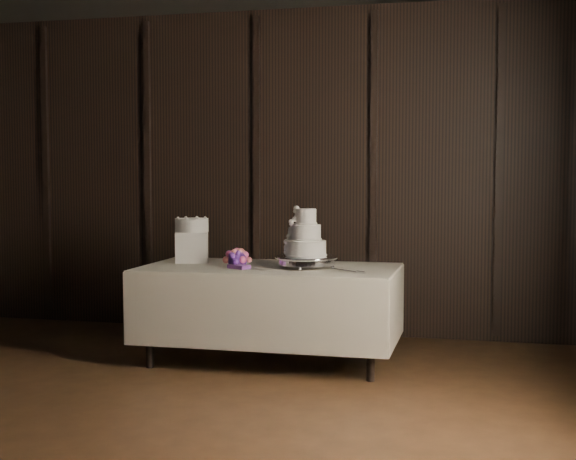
{
  "coord_description": "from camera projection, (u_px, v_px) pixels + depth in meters",
  "views": [
    {
      "loc": [
        2.11,
        -3.75,
        1.48
      ],
      "look_at": [
        0.61,
        2.25,
        1.05
      ],
      "focal_mm": 50.0,
      "sensor_mm": 36.0,
      "label": 1
    }
  ],
  "objects": [
    {
      "name": "room",
      "position": [
        68.0,
        171.0,
        4.14
      ],
      "size": [
        6.08,
        7.08,
        3.08
      ],
      "color": "black",
      "rests_on": "ground"
    },
    {
      "name": "display_table",
      "position": [
        269.0,
        310.0,
        6.28
      ],
      "size": [
        2.0,
        1.05,
        0.76
      ],
      "rotation": [
        0.0,
        0.0,
        0.01
      ],
      "color": "silver",
      "rests_on": "ground"
    },
    {
      "name": "cake_stand",
      "position": [
        306.0,
        262.0,
        6.16
      ],
      "size": [
        0.62,
        0.62,
        0.09
      ],
      "primitive_type": "cylinder",
      "rotation": [
        0.0,
        0.0,
        -0.34
      ],
      "color": "silver",
      "rests_on": "display_table"
    },
    {
      "name": "wedding_cake",
      "position": [
        302.0,
        238.0,
        6.14
      ],
      "size": [
        0.34,
        0.31,
        0.37
      ],
      "rotation": [
        0.0,
        0.0,
        -0.13
      ],
      "color": "white",
      "rests_on": "cake_stand"
    },
    {
      "name": "bouquet",
      "position": [
        237.0,
        259.0,
        6.25
      ],
      "size": [
        0.42,
        0.46,
        0.18
      ],
      "primitive_type": null,
      "rotation": [
        0.0,
        0.0,
        -0.5
      ],
      "color": "#CE4C84",
      "rests_on": "display_table"
    },
    {
      "name": "box_pedestal",
      "position": [
        192.0,
        247.0,
        6.58
      ],
      "size": [
        0.33,
        0.33,
        0.25
      ],
      "primitive_type": "cube",
      "rotation": [
        0.0,
        0.0,
        0.32
      ],
      "color": "white",
      "rests_on": "display_table"
    },
    {
      "name": "small_cake",
      "position": [
        192.0,
        225.0,
        6.57
      ],
      "size": [
        0.28,
        0.28,
        0.11
      ],
      "primitive_type": "cylinder",
      "rotation": [
        0.0,
        0.0,
        -0.01
      ],
      "color": "white",
      "rests_on": "box_pedestal"
    },
    {
      "name": "cake_knife",
      "position": [
        344.0,
        270.0,
        5.97
      ],
      "size": [
        0.3,
        0.25,
        0.01
      ],
      "primitive_type": "cube",
      "rotation": [
        0.0,
        0.0,
        -0.68
      ],
      "color": "silver",
      "rests_on": "display_table"
    }
  ]
}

